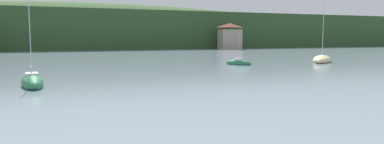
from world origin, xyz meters
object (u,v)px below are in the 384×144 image
(shore_building_central, at_px, (230,37))
(sailboat_mid_0, at_px, (32,82))
(sailboat_far_1, at_px, (239,63))
(sailboat_far_9, at_px, (322,60))

(shore_building_central, relative_size, sailboat_mid_0, 1.06)
(sailboat_mid_0, xyz_separation_m, sailboat_far_1, (26.55, 13.17, -0.07))
(shore_building_central, height_order, sailboat_mid_0, shore_building_central)
(sailboat_far_1, relative_size, sailboat_far_9, 0.49)
(sailboat_far_1, bearing_deg, sailboat_mid_0, 83.44)
(sailboat_mid_0, bearing_deg, sailboat_far_1, 109.79)
(sailboat_mid_0, height_order, sailboat_far_1, sailboat_mid_0)
(shore_building_central, height_order, sailboat_far_9, sailboat_far_9)
(shore_building_central, bearing_deg, sailboat_far_9, -103.18)
(sailboat_mid_0, xyz_separation_m, sailboat_far_9, (41.41, 12.81, 0.02))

